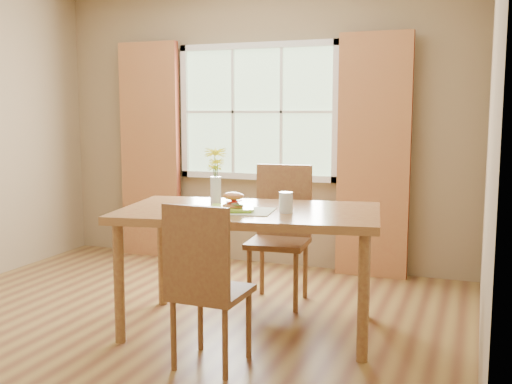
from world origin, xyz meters
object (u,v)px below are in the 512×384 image
object	(u,v)px
chair_far	(281,227)
chair_near	(205,280)
dining_table	(249,222)
croissant_sandwich	(233,201)
water_glass	(286,203)
flower_vase	(216,170)

from	to	relation	value
chair_far	chair_near	bearing A→B (deg)	-94.44
dining_table	croissant_sandwich	distance (m)	0.23
croissant_sandwich	chair_near	bearing A→B (deg)	-83.94
dining_table	croissant_sandwich	bearing A→B (deg)	-119.94
dining_table	chair_near	xyz separation A→B (m)	(-0.00, -0.71, -0.22)
croissant_sandwich	water_glass	bearing A→B (deg)	16.89
chair_far	flower_vase	world-z (taller)	flower_vase
dining_table	flower_vase	size ratio (longest dim) A/B	4.67
croissant_sandwich	flower_vase	world-z (taller)	flower_vase
chair_near	chair_far	distance (m)	1.42
chair_near	flower_vase	xyz separation A→B (m)	(-0.31, 0.85, 0.55)
dining_table	water_glass	distance (m)	0.32
croissant_sandwich	water_glass	distance (m)	0.35
chair_far	croissant_sandwich	world-z (taller)	chair_far
chair_near	flower_vase	size ratio (longest dim) A/B	2.47
dining_table	chair_far	world-z (taller)	chair_far
water_glass	dining_table	bearing A→B (deg)	169.34
chair_near	chair_far	xyz separation A→B (m)	(-0.00, 1.42, 0.05)
flower_vase	chair_far	bearing A→B (deg)	61.50
dining_table	croissant_sandwich	size ratio (longest dim) A/B	11.86
dining_table	croissant_sandwich	xyz separation A→B (m)	(-0.06, -0.15, 0.16)
chair_near	chair_far	size ratio (longest dim) A/B	0.91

